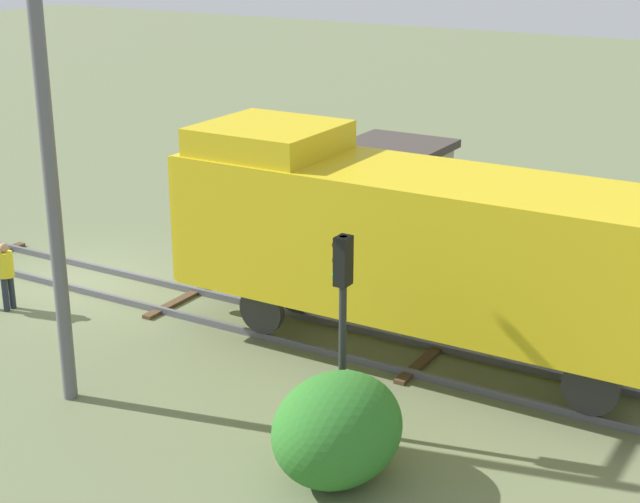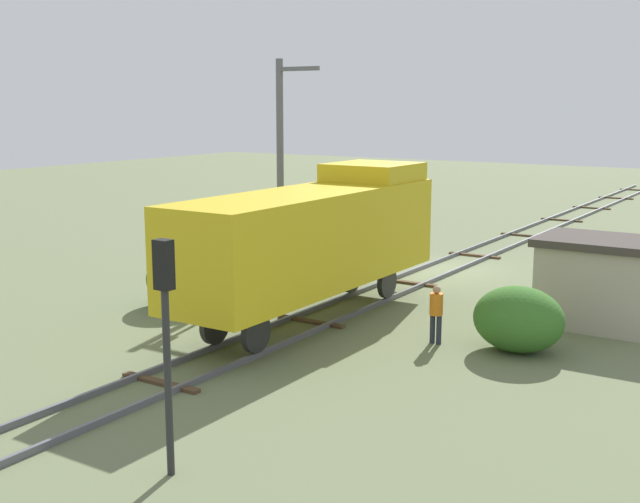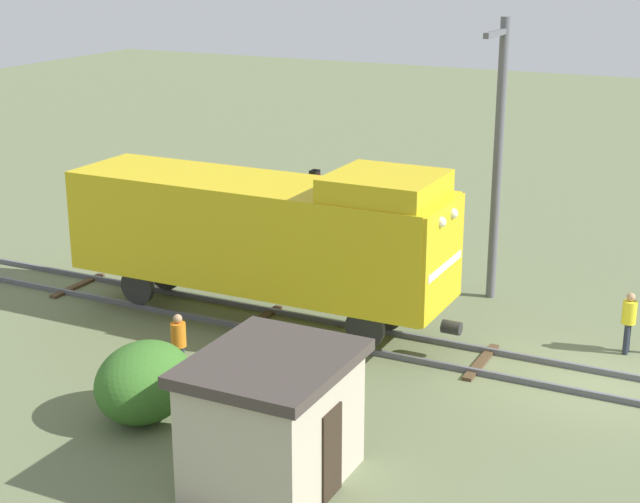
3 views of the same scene
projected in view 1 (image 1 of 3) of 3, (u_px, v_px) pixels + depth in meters
ground_plane at (78, 279)px, 25.73m from camera, size 119.76×119.76×0.00m
railway_track at (78, 276)px, 25.70m from camera, size 2.40×79.84×0.16m
locomotive at (420, 238)px, 20.09m from camera, size 2.90×11.60×4.60m
traffic_signal_mid at (342, 298)px, 17.32m from camera, size 0.32×0.34×3.79m
worker_near_track at (6, 271)px, 23.41m from camera, size 0.38×0.38×1.70m
worker_by_signal at (493, 261)px, 24.05m from camera, size 0.38×0.38×1.70m
catenary_mast at (53, 178)px, 18.02m from camera, size 1.94×0.28×8.46m
relay_hut at (390, 190)px, 28.79m from camera, size 3.50×2.90×2.74m
bush_near at (503, 237)px, 26.14m from camera, size 2.52×2.07×1.84m
bush_mid at (338, 429)px, 16.37m from camera, size 2.55×2.08×1.85m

